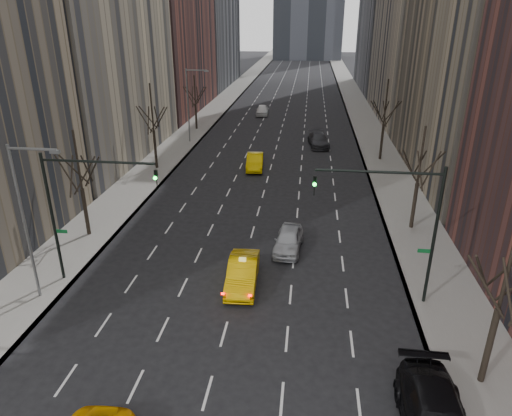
% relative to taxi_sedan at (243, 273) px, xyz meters
% --- Properties ---
extents(sidewalk_left, '(4.50, 320.00, 0.15)m').
position_rel_taxi_sedan_xyz_m(sidewalk_left, '(-12.55, 57.27, -0.74)').
color(sidewalk_left, slate).
rests_on(sidewalk_left, ground).
extents(sidewalk_right, '(4.50, 320.00, 0.15)m').
position_rel_taxi_sedan_xyz_m(sidewalk_right, '(11.95, 57.27, -0.74)').
color(sidewalk_right, slate).
rests_on(sidewalk_right, ground).
extents(tree_lw_b, '(3.36, 3.50, 7.82)m').
position_rel_taxi_sedan_xyz_m(tree_lw_b, '(-12.30, 5.27, 2.90)').
color(tree_lw_b, black).
rests_on(tree_lw_b, ground).
extents(tree_lw_c, '(3.36, 3.50, 8.74)m').
position_rel_taxi_sedan_xyz_m(tree_lw_c, '(-12.30, 21.27, 3.22)').
color(tree_lw_c, black).
rests_on(tree_lw_c, ground).
extents(tree_lw_d, '(3.36, 3.50, 7.36)m').
position_rel_taxi_sedan_xyz_m(tree_lw_d, '(-12.30, 39.27, 2.74)').
color(tree_lw_d, black).
rests_on(tree_lw_d, ground).
extents(tree_rw_a, '(3.36, 3.50, 8.28)m').
position_rel_taxi_sedan_xyz_m(tree_rw_a, '(11.70, -6.73, 3.06)').
color(tree_rw_a, black).
rests_on(tree_rw_a, ground).
extents(tree_rw_b, '(3.36, 3.50, 7.82)m').
position_rel_taxi_sedan_xyz_m(tree_rw_b, '(11.70, 9.27, 2.90)').
color(tree_rw_b, black).
rests_on(tree_rw_b, ground).
extents(tree_rw_c, '(3.36, 3.50, 8.74)m').
position_rel_taxi_sedan_xyz_m(tree_rw_c, '(11.70, 27.27, 3.22)').
color(tree_rw_c, black).
rests_on(tree_rw_c, ground).
extents(traffic_mast_left, '(6.69, 0.39, 8.00)m').
position_rel_taxi_sedan_xyz_m(traffic_mast_left, '(-9.41, -0.73, 4.67)').
color(traffic_mast_left, black).
rests_on(traffic_mast_left, ground).
extents(traffic_mast_right, '(6.69, 0.39, 8.00)m').
position_rel_taxi_sedan_xyz_m(traffic_mast_right, '(8.81, -0.73, 4.67)').
color(traffic_mast_right, black).
rests_on(traffic_mast_right, ground).
extents(streetlight_near, '(2.83, 0.22, 9.00)m').
position_rel_taxi_sedan_xyz_m(streetlight_near, '(-11.14, -2.73, 4.80)').
color(streetlight_near, slate).
rests_on(streetlight_near, ground).
extents(streetlight_far, '(2.83, 0.22, 9.00)m').
position_rel_taxi_sedan_xyz_m(streetlight_far, '(-11.14, 32.27, 4.80)').
color(streetlight_far, slate).
rests_on(streetlight_far, ground).
extents(taxi_sedan, '(1.93, 5.03, 1.64)m').
position_rel_taxi_sedan_xyz_m(taxi_sedan, '(0.00, 0.00, 0.00)').
color(taxi_sedan, '#DDA904').
rests_on(taxi_sedan, ground).
extents(silver_sedan_ahead, '(2.15, 4.62, 1.53)m').
position_rel_taxi_sedan_xyz_m(silver_sedan_ahead, '(2.52, 4.80, -0.05)').
color(silver_sedan_ahead, '#9FA2A7').
rests_on(silver_sedan_ahead, ground).
extents(far_taxi, '(2.06, 4.98, 1.60)m').
position_rel_taxi_sedan_xyz_m(far_taxi, '(-1.94, 22.52, -0.02)').
color(far_taxi, '#E1B904').
rests_on(far_taxi, ground).
extents(far_suv_grey, '(2.95, 5.77, 1.60)m').
position_rel_taxi_sedan_xyz_m(far_suv_grey, '(4.84, 32.34, -0.02)').
color(far_suv_grey, '#2C2D31').
rests_on(far_suv_grey, ground).
extents(far_car_white, '(2.12, 4.81, 1.61)m').
position_rel_taxi_sedan_xyz_m(far_car_white, '(-4.06, 50.46, -0.01)').
color(far_car_white, white).
rests_on(far_car_white, ground).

